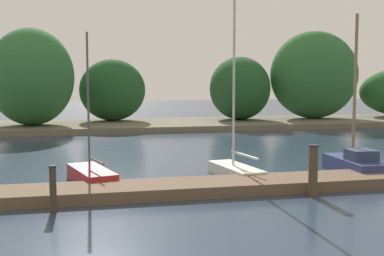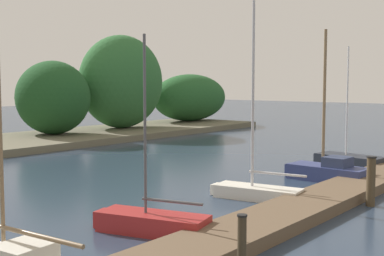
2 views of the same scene
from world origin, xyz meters
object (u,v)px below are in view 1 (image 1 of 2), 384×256
object	(u,v)px
mooring_piling_2	(313,170)
sailboat_4	(354,163)
sailboat_2	(90,175)
sailboat_3	(234,168)
mooring_piling_1	(53,189)

from	to	relation	value
mooring_piling_2	sailboat_4	bearing A→B (deg)	42.71
sailboat_2	mooring_piling_2	xyz separation A→B (m)	(6.42, -3.39, 0.49)
sailboat_3	sailboat_4	world-z (taller)	sailboat_3
sailboat_2	mooring_piling_1	bearing A→B (deg)	149.17
mooring_piling_2	sailboat_3	bearing A→B (deg)	112.35
sailboat_4	mooring_piling_1	xyz separation A→B (m)	(-10.55, -2.97, 0.21)
sailboat_3	mooring_piling_1	bearing A→B (deg)	111.00
sailboat_2	sailboat_4	bearing A→B (deg)	-107.46
mooring_piling_1	mooring_piling_2	size ratio (longest dim) A/B	0.80
mooring_piling_1	mooring_piling_2	bearing A→B (deg)	0.87
mooring_piling_2	mooring_piling_1	bearing A→B (deg)	-179.13
sailboat_4	mooring_piling_2	distance (m)	4.22
sailboat_4	mooring_piling_2	world-z (taller)	sailboat_4
sailboat_3	mooring_piling_2	xyz separation A→B (m)	(1.38, -3.35, 0.45)
sailboat_2	mooring_piling_2	world-z (taller)	sailboat_2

